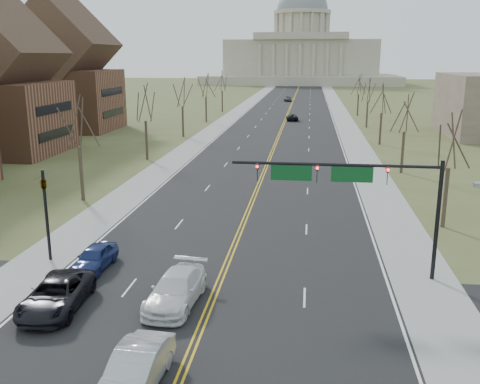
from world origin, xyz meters
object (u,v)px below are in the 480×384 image
(car_sb_inner_lead, at_px, (136,370))
(car_sb_outer_second, at_px, (95,257))
(car_far_nb, at_px, (292,117))
(car_sb_outer_lead, at_px, (56,295))
(signal_left, at_px, (46,205))
(car_far_sb, at_px, (288,98))
(car_sb_inner_second, at_px, (176,289))
(signal_mast, at_px, (351,183))

(car_sb_inner_lead, distance_m, car_sb_outer_second, 13.33)
(car_sb_outer_second, bearing_deg, car_sb_inner_lead, -59.00)
(car_sb_outer_second, distance_m, car_far_nb, 81.09)
(car_sb_outer_lead, bearing_deg, car_far_nb, 79.50)
(car_sb_inner_lead, bearing_deg, signal_left, 131.23)
(car_sb_inner_lead, relative_size, car_sb_outer_lead, 0.87)
(car_sb_outer_second, height_order, car_far_sb, car_far_sb)
(signal_left, xyz_separation_m, car_far_sb, (10.00, 126.91, -2.89))
(car_sb_inner_second, xyz_separation_m, car_sb_outer_second, (-6.22, 4.12, -0.09))
(car_sb_inner_lead, relative_size, car_sb_outer_second, 1.16)
(car_sb_outer_lead, xyz_separation_m, car_far_sb, (6.38, 133.46, 0.01))
(car_sb_outer_second, bearing_deg, car_sb_outer_lead, -86.42)
(car_sb_outer_second, height_order, car_far_nb, car_sb_outer_second)
(car_sb_inner_lead, xyz_separation_m, car_far_sb, (0.06, 139.62, -0.02))
(signal_mast, relative_size, car_sb_inner_second, 2.11)
(car_sb_inner_lead, height_order, car_far_sb, car_sb_inner_lead)
(signal_mast, xyz_separation_m, car_far_sb, (-8.94, 126.91, -4.94))
(car_sb_outer_lead, xyz_separation_m, car_sb_outer_second, (-0.15, 5.50, -0.06))
(car_sb_inner_second, xyz_separation_m, car_far_nb, (3.24, 84.66, -0.17))
(signal_left, distance_m, car_sb_inner_second, 11.35)
(signal_left, relative_size, car_sb_inner_lead, 1.18)
(car_far_nb, bearing_deg, car_sb_outer_second, 77.42)
(car_sb_outer_lead, bearing_deg, car_far_sb, 82.94)
(car_sb_outer_lead, relative_size, car_far_sb, 1.22)
(signal_left, xyz_separation_m, car_sb_inner_second, (9.69, -5.17, -2.87))
(signal_left, bearing_deg, car_sb_outer_lead, -61.01)
(car_sb_inner_lead, relative_size, car_sb_inner_second, 0.88)
(car_sb_outer_lead, bearing_deg, car_sb_inner_second, 8.51)
(signal_mast, xyz_separation_m, car_sb_outer_second, (-15.47, -1.05, -5.01))
(signal_mast, height_order, car_sb_inner_second, signal_mast)
(car_sb_outer_lead, height_order, car_far_sb, car_far_sb)
(car_sb_inner_second, distance_m, car_far_sb, 132.08)
(car_sb_outer_lead, relative_size, car_sb_outer_second, 1.33)
(signal_mast, distance_m, car_sb_outer_lead, 17.38)
(signal_mast, height_order, car_sb_outer_second, signal_mast)
(car_sb_inner_lead, bearing_deg, signal_mast, 57.88)
(car_sb_outer_second, distance_m, car_far_sb, 128.13)
(car_sb_inner_second, bearing_deg, car_far_nb, 92.09)
(car_sb_inner_second, distance_m, car_far_nb, 84.72)
(car_sb_outer_lead, distance_m, car_far_sb, 133.61)
(car_sb_outer_lead, bearing_deg, car_sb_inner_lead, -48.62)
(car_sb_inner_second, height_order, car_sb_outer_second, car_sb_inner_second)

